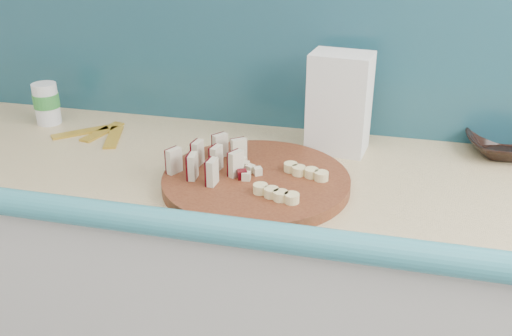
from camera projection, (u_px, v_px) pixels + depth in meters
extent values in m
cube|color=silver|center=(215.00, 313.00, 1.61)|extent=(2.20, 0.60, 0.88)
cube|color=tan|center=(209.00, 167.00, 1.41)|extent=(2.20, 0.60, 0.03)
cube|color=teal|center=(163.00, 229.00, 1.15)|extent=(2.20, 0.06, 0.03)
cube|color=teal|center=(239.00, 36.00, 1.55)|extent=(2.20, 0.02, 0.50)
cylinder|color=#491D0F|center=(256.00, 181.00, 1.28)|extent=(0.54, 0.54, 0.03)
cube|color=beige|center=(174.00, 161.00, 1.28)|extent=(0.03, 0.04, 0.06)
cube|color=#42040A|center=(171.00, 160.00, 1.29)|extent=(0.02, 0.04, 0.06)
cube|color=beige|center=(198.00, 153.00, 1.32)|extent=(0.03, 0.04, 0.06)
cube|color=#42040A|center=(195.00, 152.00, 1.32)|extent=(0.02, 0.04, 0.06)
cube|color=beige|center=(220.00, 146.00, 1.36)|extent=(0.03, 0.04, 0.06)
cube|color=#42040A|center=(217.00, 145.00, 1.36)|extent=(0.02, 0.04, 0.06)
cube|color=beige|center=(193.00, 166.00, 1.25)|extent=(0.03, 0.04, 0.06)
cube|color=#42040A|center=(190.00, 165.00, 1.26)|extent=(0.02, 0.04, 0.06)
cube|color=beige|center=(217.00, 158.00, 1.29)|extent=(0.03, 0.04, 0.06)
cube|color=#42040A|center=(213.00, 157.00, 1.30)|extent=(0.02, 0.04, 0.06)
cube|color=beige|center=(239.00, 151.00, 1.33)|extent=(0.03, 0.04, 0.06)
cube|color=#42040A|center=(236.00, 150.00, 1.34)|extent=(0.02, 0.04, 0.06)
cube|color=beige|center=(213.00, 172.00, 1.23)|extent=(0.03, 0.04, 0.06)
cube|color=#42040A|center=(209.00, 171.00, 1.23)|extent=(0.02, 0.04, 0.06)
cube|color=beige|center=(236.00, 164.00, 1.27)|extent=(0.03, 0.04, 0.06)
cube|color=#42040A|center=(233.00, 163.00, 1.27)|extent=(0.02, 0.04, 0.06)
cube|color=beige|center=(250.00, 170.00, 1.28)|extent=(0.02, 0.02, 0.02)
cube|color=beige|center=(254.00, 169.00, 1.29)|extent=(0.02, 0.02, 0.02)
cube|color=#42040A|center=(254.00, 166.00, 1.30)|extent=(0.02, 0.02, 0.02)
cube|color=beige|center=(247.00, 167.00, 1.29)|extent=(0.02, 0.02, 0.02)
cube|color=beige|center=(242.00, 166.00, 1.30)|extent=(0.02, 0.02, 0.02)
cube|color=beige|center=(235.00, 168.00, 1.29)|extent=(0.02, 0.02, 0.02)
cube|color=beige|center=(241.00, 170.00, 1.28)|extent=(0.02, 0.02, 0.02)
cube|color=beige|center=(243.00, 173.00, 1.27)|extent=(0.02, 0.02, 0.02)
cube|color=#42040A|center=(250.00, 175.00, 1.26)|extent=(0.02, 0.02, 0.02)
cylinder|color=#ECDA90|center=(261.00, 189.00, 1.20)|extent=(0.03, 0.03, 0.02)
cylinder|color=#ECDA90|center=(271.00, 192.00, 1.19)|extent=(0.03, 0.03, 0.02)
cylinder|color=#ECDA90|center=(281.00, 195.00, 1.17)|extent=(0.03, 0.03, 0.02)
cylinder|color=#ECDA90|center=(292.00, 198.00, 1.16)|extent=(0.03, 0.03, 0.02)
cylinder|color=#ECDA90|center=(291.00, 168.00, 1.29)|extent=(0.03, 0.03, 0.02)
cylinder|color=#ECDA90|center=(300.00, 170.00, 1.28)|extent=(0.03, 0.03, 0.02)
cylinder|color=#ECDA90|center=(310.00, 173.00, 1.27)|extent=(0.03, 0.03, 0.02)
cylinder|color=#ECDA90|center=(320.00, 176.00, 1.26)|extent=(0.03, 0.03, 0.02)
imported|color=black|center=(504.00, 146.00, 1.44)|extent=(0.22, 0.22, 0.05)
cube|color=white|center=(339.00, 103.00, 1.43)|extent=(0.16, 0.12, 0.25)
cylinder|color=silver|center=(47.00, 104.00, 1.63)|extent=(0.07, 0.07, 0.12)
cylinder|color=#338D3A|center=(46.00, 100.00, 1.62)|extent=(0.07, 0.07, 0.04)
cube|color=gold|center=(80.00, 132.00, 1.58)|extent=(0.14, 0.13, 0.01)
cube|color=gold|center=(102.00, 132.00, 1.58)|extent=(0.06, 0.16, 0.01)
cube|color=gold|center=(114.00, 137.00, 1.55)|extent=(0.08, 0.16, 0.01)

